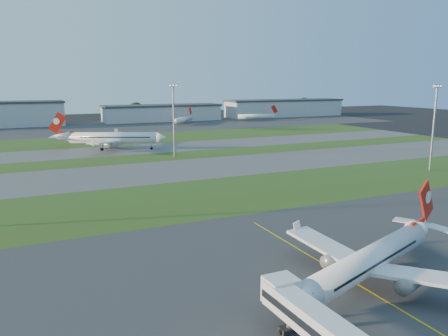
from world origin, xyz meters
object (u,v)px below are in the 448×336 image
airliner_parked (372,259)px  light_mast_east (434,122)px  light_mast_centre (174,116)px  airliner_taxiing (113,138)px  mini_jet_far (257,116)px  mini_jet_near (183,119)px

airliner_parked → light_mast_east: 88.93m
light_mast_east → light_mast_centre: bearing=138.4°
light_mast_centre → light_mast_east: size_ratio=1.00×
airliner_taxiing → light_mast_centre: (16.84, -26.80, 10.12)m
light_mast_east → mini_jet_far: bearing=78.2°
mini_jet_far → mini_jet_near: bearing=-164.3°
airliner_taxiing → light_mast_centre: size_ratio=1.55×
mini_jet_far → light_mast_east: bearing=-89.4°
mini_jet_near → mini_jet_far: (55.10, 3.20, 0.00)m
airliner_taxiing → mini_jet_near: bearing=-100.0°
airliner_parked → mini_jet_far: (108.23, 226.75, -0.40)m
light_mast_east → airliner_taxiing: bearing=134.0°
airliner_parked → light_mast_east: light_mast_east is taller
airliner_parked → airliner_taxiing: 134.65m
airliner_parked → airliner_taxiing: size_ratio=0.81×
mini_jet_near → mini_jet_far: bearing=-46.2°
light_mast_centre → mini_jet_near: bearing=69.0°
airliner_taxiing → mini_jet_far: bearing=-117.1°
mini_jet_far → light_mast_centre: bearing=-117.5°
airliner_taxiing → mini_jet_near: (61.39, 89.15, -1.41)m
airliner_parked → light_mast_centre: (8.58, 107.59, 11.13)m
airliner_parked → light_mast_centre: light_mast_centre is taller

